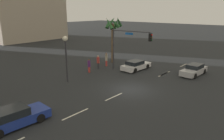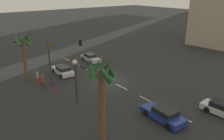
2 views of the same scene
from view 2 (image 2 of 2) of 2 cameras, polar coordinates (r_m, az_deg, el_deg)
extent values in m
plane|color=#232628|center=(31.36, -0.67, -2.81)|extent=(220.00, 220.00, 0.00)
cube|color=silver|center=(23.92, 18.08, -11.73)|extent=(1.84, 0.14, 0.01)
cube|color=silver|center=(26.56, 8.98, -7.54)|extent=(2.58, 0.14, 0.01)
cube|color=silver|center=(29.48, 2.49, -4.37)|extent=(2.35, 0.14, 0.01)
cube|color=silver|center=(36.71, -7.29, 0.54)|extent=(2.48, 0.14, 0.01)
cube|color=silver|center=(37.12, -7.70, 0.75)|extent=(2.48, 0.14, 0.01)
cube|color=silver|center=(41.88, -11.72, 2.77)|extent=(2.21, 0.14, 0.01)
cube|color=#B7B7BC|center=(39.86, -5.48, 2.95)|extent=(4.55, 1.91, 0.66)
cube|color=black|center=(39.92, -5.70, 3.83)|extent=(2.22, 1.58, 0.49)
cylinder|color=black|center=(39.15, -3.47, 2.42)|extent=(0.65, 0.26, 0.64)
cylinder|color=black|center=(38.40, -5.45, 2.00)|extent=(0.65, 0.26, 0.64)
cylinder|color=black|center=(41.43, -5.49, 3.37)|extent=(0.65, 0.26, 0.64)
cylinder|color=black|center=(40.72, -7.40, 2.99)|extent=(0.65, 0.26, 0.64)
cube|color=silver|center=(34.55, -12.57, -0.25)|extent=(4.59, 2.03, 0.61)
cube|color=black|center=(34.13, -12.46, 0.48)|extent=(2.23, 1.71, 0.49)
cylinder|color=black|center=(35.53, -14.75, -0.12)|extent=(0.65, 0.25, 0.64)
cylinder|color=black|center=(36.13, -12.20, 0.44)|extent=(0.65, 0.25, 0.64)
cylinder|color=black|center=(33.08, -12.94, -1.49)|extent=(0.65, 0.25, 0.64)
cylinder|color=black|center=(33.73, -10.24, -0.86)|extent=(0.65, 0.25, 0.64)
cube|color=navy|center=(22.95, 12.90, -11.27)|extent=(4.70, 2.04, 0.64)
cube|color=black|center=(22.49, 13.55, -10.25)|extent=(2.29, 1.71, 0.55)
cylinder|color=black|center=(23.29, 8.76, -10.90)|extent=(0.65, 0.25, 0.64)
cylinder|color=black|center=(24.40, 11.72, -9.56)|extent=(0.65, 0.25, 0.64)
cylinder|color=black|center=(21.70, 14.18, -13.89)|extent=(0.65, 0.25, 0.64)
cylinder|color=black|center=(22.88, 17.07, -12.26)|extent=(0.65, 0.25, 0.64)
cube|color=silver|center=(25.80, 26.85, -9.37)|extent=(4.60, 1.97, 0.63)
cube|color=black|center=(25.61, 26.50, -8.04)|extent=(2.25, 1.63, 0.54)
cylinder|color=black|center=(26.96, 24.73, -8.10)|extent=(0.65, 0.26, 0.64)
cylinder|color=black|center=(25.63, 23.21, -9.37)|extent=(0.65, 0.26, 0.64)
cylinder|color=#38383D|center=(31.36, -15.74, 1.78)|extent=(0.20, 0.20, 5.50)
cylinder|color=#38383D|center=(31.99, -12.03, 7.11)|extent=(0.69, 5.27, 0.12)
cube|color=black|center=(33.57, -8.17, 6.95)|extent=(0.35, 0.35, 0.95)
sphere|color=red|center=(33.61, -7.94, 7.49)|extent=(0.20, 0.20, 0.20)
sphere|color=#392605|center=(33.68, -7.92, 6.99)|extent=(0.20, 0.20, 0.20)
sphere|color=black|center=(33.75, -7.89, 6.50)|extent=(0.20, 0.20, 0.20)
cube|color=#1959B2|center=(31.93, -12.39, 6.47)|extent=(0.16, 1.10, 0.28)
cylinder|color=#2D2D33|center=(24.94, -9.20, -3.66)|extent=(0.18, 0.18, 4.57)
sphere|color=#F2EACC|center=(24.03, -9.54, 1.94)|extent=(0.56, 0.56, 0.56)
cylinder|color=#BF3833|center=(28.83, -14.75, -4.86)|extent=(0.38, 0.38, 0.75)
cylinder|color=#59266B|center=(28.51, -14.89, -3.43)|extent=(0.50, 0.50, 0.82)
sphere|color=brown|center=(28.32, -14.98, -2.47)|extent=(0.22, 0.22, 0.22)
cylinder|color=#333338|center=(30.52, -17.29, -3.67)|extent=(0.40, 0.40, 0.76)
cylinder|color=#BF3833|center=(30.22, -17.45, -2.28)|extent=(0.53, 0.53, 0.83)
sphere|color=tan|center=(30.03, -17.55, -1.35)|extent=(0.23, 0.23, 0.23)
cylinder|color=#BF3833|center=(32.01, -18.51, -2.64)|extent=(0.28, 0.28, 0.81)
cylinder|color=#B2A58C|center=(31.70, -18.67, -1.22)|extent=(0.37, 0.37, 0.88)
sphere|color=#8C664C|center=(31.51, -18.79, -0.27)|extent=(0.24, 0.24, 0.24)
cylinder|color=brown|center=(33.02, -21.60, 2.37)|extent=(0.42, 0.42, 5.89)
cone|color=#2D6633|center=(33.08, -22.72, 7.53)|extent=(0.58, 1.22, 1.71)
cone|color=#2D6633|center=(32.51, -23.51, 7.74)|extent=(1.38, 1.22, 1.46)
cone|color=#2D6633|center=(31.90, -23.32, 6.99)|extent=(1.46, 0.99, 1.52)
cone|color=#2D6633|center=(31.48, -21.64, 7.24)|extent=(0.71, 1.57, 1.79)
cone|color=#2D6633|center=(32.19, -20.91, 7.65)|extent=(1.63, 1.15, 1.47)
cone|color=#2D6633|center=(32.85, -21.08, 8.20)|extent=(1.88, 1.22, 1.65)
cylinder|color=brown|center=(17.61, -2.64, -10.23)|extent=(0.55, 0.55, 6.70)
cone|color=#235628|center=(16.90, -4.41, 0.61)|extent=(0.64, 1.61, 1.66)
cone|color=#235628|center=(15.81, -5.25, 0.16)|extent=(1.19, 0.71, 1.60)
cone|color=#235628|center=(15.28, -2.34, -0.58)|extent=(1.20, 1.62, 1.80)
cone|color=#235628|center=(16.06, -0.31, -0.23)|extent=(1.38, 1.44, 1.39)
cone|color=#235628|center=(16.79, -1.39, 1.31)|extent=(1.60, 1.10, 1.58)
camera|label=1|loc=(30.59, 39.89, 7.11)|focal=34.40mm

